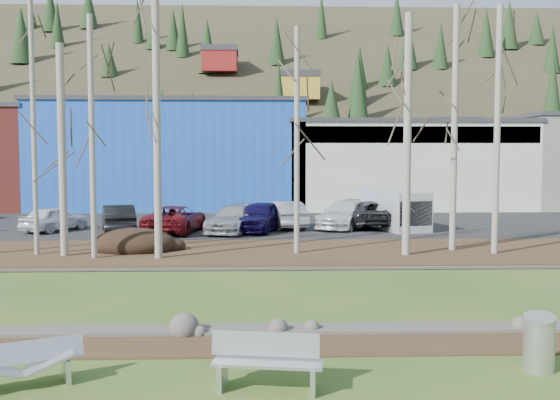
{
  "coord_description": "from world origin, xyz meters",
  "views": [
    {
      "loc": [
        0.68,
        -11.07,
        4.05
      ],
      "look_at": [
        1.43,
        11.12,
        2.5
      ],
      "focal_mm": 40.0,
      "sensor_mm": 36.0,
      "label": 1
    }
  ],
  "objects_px": {
    "van_white": "(396,210)",
    "bench_intact": "(267,362)",
    "bench_damaged": "(25,365)",
    "car_5": "(284,214)",
    "litter_bin": "(539,345)",
    "car_2": "(175,219)",
    "car_4": "(260,216)",
    "car_3": "(234,219)",
    "car_1": "(118,219)",
    "car_7": "(345,214)",
    "car_0": "(54,219)",
    "car_6": "(371,214)",
    "seagull": "(56,344)"
  },
  "relations": [
    {
      "from": "van_white",
      "to": "bench_intact",
      "type": "bearing_deg",
      "value": -123.0
    },
    {
      "from": "bench_damaged",
      "to": "van_white",
      "type": "distance_m",
      "value": 25.15
    },
    {
      "from": "car_5",
      "to": "litter_bin",
      "type": "bearing_deg",
      "value": 86.73
    },
    {
      "from": "car_2",
      "to": "car_4",
      "type": "height_order",
      "value": "car_4"
    },
    {
      "from": "car_5",
      "to": "car_3",
      "type": "bearing_deg",
      "value": 22.71
    },
    {
      "from": "car_4",
      "to": "van_white",
      "type": "distance_m",
      "value": 7.39
    },
    {
      "from": "bench_intact",
      "to": "car_1",
      "type": "distance_m",
      "value": 22.83
    },
    {
      "from": "bench_intact",
      "to": "car_3",
      "type": "bearing_deg",
      "value": 102.77
    },
    {
      "from": "car_1",
      "to": "car_7",
      "type": "xyz_separation_m",
      "value": [
        12.0,
        1.68,
        0.02
      ]
    },
    {
      "from": "car_7",
      "to": "van_white",
      "type": "height_order",
      "value": "van_white"
    },
    {
      "from": "car_0",
      "to": "van_white",
      "type": "relative_size",
      "value": 0.77
    },
    {
      "from": "litter_bin",
      "to": "car_7",
      "type": "xyz_separation_m",
      "value": [
        -0.56,
        22.52,
        0.39
      ]
    },
    {
      "from": "litter_bin",
      "to": "car_7",
      "type": "distance_m",
      "value": 22.54
    },
    {
      "from": "car_4",
      "to": "car_7",
      "type": "height_order",
      "value": "car_4"
    },
    {
      "from": "car_2",
      "to": "car_3",
      "type": "height_order",
      "value": "car_2"
    },
    {
      "from": "car_5",
      "to": "car_2",
      "type": "bearing_deg",
      "value": 6.38
    },
    {
      "from": "bench_intact",
      "to": "car_2",
      "type": "height_order",
      "value": "car_2"
    },
    {
      "from": "car_2",
      "to": "car_7",
      "type": "distance_m",
      "value": 9.24
    },
    {
      "from": "van_white",
      "to": "car_1",
      "type": "bearing_deg",
      "value": 168.65
    },
    {
      "from": "car_0",
      "to": "car_4",
      "type": "relative_size",
      "value": 0.83
    },
    {
      "from": "car_6",
      "to": "car_1",
      "type": "bearing_deg",
      "value": 12.12
    },
    {
      "from": "car_6",
      "to": "van_white",
      "type": "bearing_deg",
      "value": 141.3
    },
    {
      "from": "car_4",
      "to": "car_5",
      "type": "distance_m",
      "value": 2.11
    },
    {
      "from": "car_5",
      "to": "car_6",
      "type": "distance_m",
      "value": 4.83
    },
    {
      "from": "bench_damaged",
      "to": "seagull",
      "type": "relative_size",
      "value": 4.73
    },
    {
      "from": "litter_bin",
      "to": "van_white",
      "type": "height_order",
      "value": "van_white"
    },
    {
      "from": "bench_damaged",
      "to": "car_5",
      "type": "relative_size",
      "value": 0.41
    },
    {
      "from": "bench_intact",
      "to": "car_3",
      "type": "xyz_separation_m",
      "value": [
        -1.45,
        21.47,
        0.35
      ]
    },
    {
      "from": "seagull",
      "to": "car_7",
      "type": "relative_size",
      "value": 0.08
    },
    {
      "from": "car_1",
      "to": "car_3",
      "type": "height_order",
      "value": "car_1"
    },
    {
      "from": "car_2",
      "to": "car_6",
      "type": "height_order",
      "value": "car_6"
    },
    {
      "from": "seagull",
      "to": "litter_bin",
      "type": "bearing_deg",
      "value": -3.6
    },
    {
      "from": "bench_damaged",
      "to": "car_7",
      "type": "xyz_separation_m",
      "value": [
        8.85,
        23.05,
        0.48
      ]
    },
    {
      "from": "seagull",
      "to": "bench_intact",
      "type": "bearing_deg",
      "value": -21.7
    },
    {
      "from": "car_0",
      "to": "car_5",
      "type": "height_order",
      "value": "car_5"
    },
    {
      "from": "car_0",
      "to": "van_white",
      "type": "xyz_separation_m",
      "value": [
        18.17,
        0.26,
        0.36
      ]
    },
    {
      "from": "car_0",
      "to": "van_white",
      "type": "distance_m",
      "value": 18.17
    },
    {
      "from": "car_3",
      "to": "car_4",
      "type": "bearing_deg",
      "value": 30.2
    },
    {
      "from": "bench_damaged",
      "to": "car_0",
      "type": "height_order",
      "value": "car_0"
    },
    {
      "from": "car_1",
      "to": "car_7",
      "type": "bearing_deg",
      "value": 171.85
    },
    {
      "from": "litter_bin",
      "to": "van_white",
      "type": "distance_m",
      "value": 21.93
    },
    {
      "from": "bench_damaged",
      "to": "car_5",
      "type": "xyz_separation_m",
      "value": [
        5.52,
        23.2,
        0.47
      ]
    },
    {
      "from": "car_3",
      "to": "car_7",
      "type": "relative_size",
      "value": 0.93
    },
    {
      "from": "bench_damaged",
      "to": "car_5",
      "type": "distance_m",
      "value": 23.85
    },
    {
      "from": "litter_bin",
      "to": "car_7",
      "type": "relative_size",
      "value": 0.19
    },
    {
      "from": "car_3",
      "to": "car_7",
      "type": "distance_m",
      "value": 6.3
    },
    {
      "from": "litter_bin",
      "to": "car_5",
      "type": "distance_m",
      "value": 23.01
    },
    {
      "from": "bench_damaged",
      "to": "litter_bin",
      "type": "relative_size",
      "value": 1.87
    },
    {
      "from": "car_3",
      "to": "seagull",
      "type": "bearing_deg",
      "value": -81.58
    },
    {
      "from": "bench_intact",
      "to": "car_0",
      "type": "distance_m",
      "value": 24.82
    }
  ]
}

